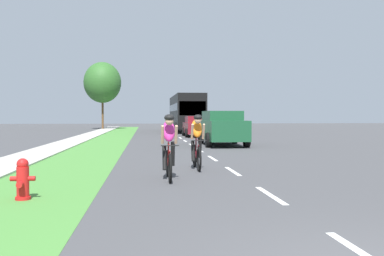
# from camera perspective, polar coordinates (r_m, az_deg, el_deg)

# --- Properties ---
(ground_plane) EXTENTS (120.00, 120.00, 0.00)m
(ground_plane) POSITION_cam_1_polar(r_m,az_deg,el_deg) (23.19, -0.44, -2.13)
(ground_plane) COLOR #424244
(grass_verge) EXTENTS (2.58, 70.00, 0.01)m
(grass_verge) POSITION_cam_1_polar(r_m,az_deg,el_deg) (23.17, -11.96, -2.16)
(grass_verge) COLOR #478438
(grass_verge) RESTS_ON ground_plane
(sidewalk_concrete) EXTENTS (1.63, 70.00, 0.10)m
(sidewalk_concrete) POSITION_cam_1_polar(r_m,az_deg,el_deg) (23.47, -17.08, -2.14)
(sidewalk_concrete) COLOR #B2ADA3
(sidewalk_concrete) RESTS_ON ground_plane
(lane_markings_center) EXTENTS (0.12, 54.30, 0.01)m
(lane_markings_center) POSITION_cam_1_polar(r_m,az_deg,el_deg) (27.16, -1.32, -1.56)
(lane_markings_center) COLOR white
(lane_markings_center) RESTS_ON ground_plane
(fire_hydrant_red) EXTENTS (0.44, 0.38, 0.76)m
(fire_hydrant_red) POSITION_cam_1_polar(r_m,az_deg,el_deg) (8.24, -22.29, -6.59)
(fire_hydrant_red) COLOR red
(fire_hydrant_red) RESTS_ON ground_plane
(cyclist_lead) EXTENTS (0.42, 1.72, 1.58)m
(cyclist_lead) POSITION_cam_1_polar(r_m,az_deg,el_deg) (9.96, -3.21, -2.52)
(cyclist_lead) COLOR black
(cyclist_lead) RESTS_ON ground_plane
(cyclist_trailing) EXTENTS (0.42, 1.72, 1.58)m
(cyclist_trailing) POSITION_cam_1_polar(r_m,az_deg,el_deg) (11.89, 0.68, -1.83)
(cyclist_trailing) COLOR black
(cyclist_trailing) RESTS_ON ground_plane
(suv_dark_green) EXTENTS (2.15, 4.70, 1.79)m
(suv_dark_green) POSITION_cam_1_polar(r_m,az_deg,el_deg) (21.70, 4.19, 0.11)
(suv_dark_green) COLOR #194C2D
(suv_dark_green) RESTS_ON ground_plane
(sedan_maroon) EXTENTS (1.98, 4.30, 1.52)m
(sedan_maroon) POSITION_cam_1_polar(r_m,az_deg,el_deg) (30.85, 0.66, 0.25)
(sedan_maroon) COLOR maroon
(sedan_maroon) RESTS_ON ground_plane
(bus_black) EXTENTS (2.78, 11.60, 3.48)m
(bus_black) POSITION_cam_1_polar(r_m,az_deg,el_deg) (40.37, -0.84, 2.30)
(bus_black) COLOR black
(bus_black) RESTS_ON ground_plane
(street_tree_far) EXTENTS (4.28, 4.28, 7.75)m
(street_tree_far) POSITION_cam_1_polar(r_m,az_deg,el_deg) (49.20, -12.23, 6.13)
(street_tree_far) COLOR brown
(street_tree_far) RESTS_ON ground_plane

